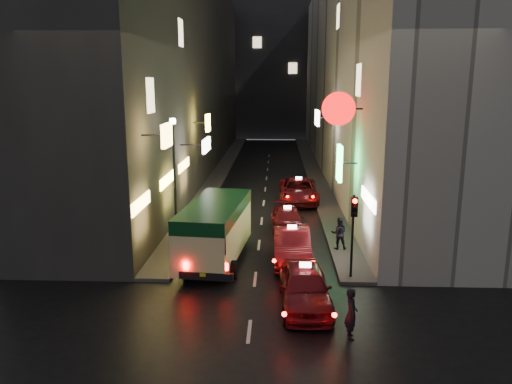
# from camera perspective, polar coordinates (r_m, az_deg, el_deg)

# --- Properties ---
(building_left) EXTENTS (7.69, 52.00, 18.00)m
(building_left) POSITION_cam_1_polar(r_m,az_deg,el_deg) (46.01, -8.95, 13.43)
(building_left) COLOR #383633
(building_left) RESTS_ON ground
(building_right) EXTENTS (7.98, 52.00, 18.00)m
(building_right) POSITION_cam_1_polar(r_m,az_deg,el_deg) (45.71, 11.70, 13.33)
(building_right) COLOR #BAB6AB
(building_right) RESTS_ON ground
(building_far) EXTENTS (30.00, 10.00, 22.00)m
(building_far) POSITION_cam_1_polar(r_m,az_deg,el_deg) (77.21, 1.82, 14.60)
(building_far) COLOR #2F2E33
(building_far) RESTS_ON ground
(sidewalk_left) EXTENTS (1.50, 52.00, 0.15)m
(sidewalk_left) POSITION_cam_1_polar(r_m,az_deg,el_deg) (46.14, -4.00, 2.41)
(sidewalk_left) COLOR #43413E
(sidewalk_left) RESTS_ON ground
(sidewalk_right) EXTENTS (1.50, 52.00, 0.15)m
(sidewalk_right) POSITION_cam_1_polar(r_m,az_deg,el_deg) (45.98, 6.59, 2.32)
(sidewalk_right) COLOR #43413E
(sidewalk_right) RESTS_ON ground
(minibus) EXTENTS (2.93, 6.67, 2.78)m
(minibus) POSITION_cam_1_polar(r_m,az_deg,el_deg) (22.78, -4.67, -3.77)
(minibus) COLOR #FAEC9C
(minibus) RESTS_ON ground
(taxi_near) EXTENTS (2.48, 5.68, 1.95)m
(taxi_near) POSITION_cam_1_polar(r_m,az_deg,el_deg) (18.64, 5.62, -10.37)
(taxi_near) COLOR maroon
(taxi_near) RESTS_ON ground
(taxi_second) EXTENTS (2.38, 5.68, 1.97)m
(taxi_second) POSITION_cam_1_polar(r_m,az_deg,el_deg) (23.11, 4.11, -5.74)
(taxi_second) COLOR maroon
(taxi_second) RESTS_ON ground
(taxi_third) EXTENTS (2.10, 4.67, 1.63)m
(taxi_third) POSITION_cam_1_polar(r_m,az_deg,el_deg) (27.75, 3.62, -2.98)
(taxi_third) COLOR maroon
(taxi_third) RESTS_ON ground
(taxi_far) EXTENTS (2.36, 5.76, 2.00)m
(taxi_far) POSITION_cam_1_polar(r_m,az_deg,el_deg) (34.54, 4.88, 0.40)
(taxi_far) COLOR maroon
(taxi_far) RESTS_ON ground
(pedestrian_crossing) EXTENTS (0.44, 0.65, 1.93)m
(pedestrian_crossing) POSITION_cam_1_polar(r_m,az_deg,el_deg) (16.68, 10.85, -13.12)
(pedestrian_crossing) COLOR black
(pedestrian_crossing) RESTS_ON ground
(pedestrian_sidewalk) EXTENTS (0.69, 0.44, 1.79)m
(pedestrian_sidewalk) POSITION_cam_1_polar(r_m,az_deg,el_deg) (24.54, 9.48, -4.43)
(pedestrian_sidewalk) COLOR black
(pedestrian_sidewalk) RESTS_ON sidewalk_right
(traffic_light) EXTENTS (0.26, 0.43, 3.50)m
(traffic_light) POSITION_cam_1_polar(r_m,az_deg,el_deg) (20.60, 11.09, -3.03)
(traffic_light) COLOR black
(traffic_light) RESTS_ON sidewalk_right
(lamp_post) EXTENTS (0.28, 0.28, 6.22)m
(lamp_post) POSITION_cam_1_polar(r_m,az_deg,el_deg) (25.06, -9.30, 2.23)
(lamp_post) COLOR black
(lamp_post) RESTS_ON sidewalk_left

